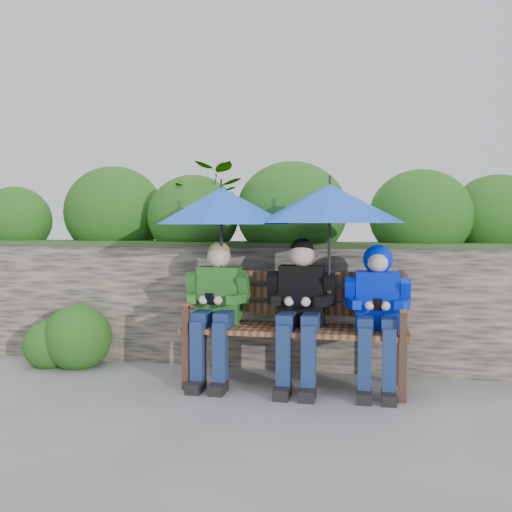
% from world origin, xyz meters
% --- Properties ---
extents(ground, '(60.00, 60.00, 0.00)m').
position_xyz_m(ground, '(0.00, 0.00, 0.00)').
color(ground, slate).
rests_on(ground, ground).
extents(garden_backdrop, '(8.00, 2.88, 1.76)m').
position_xyz_m(garden_backdrop, '(-0.01, 1.60, 0.60)').
color(garden_backdrop, '#3B3936').
rests_on(garden_backdrop, ground).
extents(park_bench, '(1.61, 0.47, 0.85)m').
position_xyz_m(park_bench, '(0.28, 0.17, 0.48)').
color(park_bench, '#402A1F').
rests_on(park_bench, ground).
extents(boy_left, '(0.47, 0.54, 1.05)m').
position_xyz_m(boy_left, '(-0.30, 0.10, 0.59)').
color(boy_left, '#2D6F2D').
rests_on(boy_left, ground).
extents(boy_middle, '(0.49, 0.57, 1.08)m').
position_xyz_m(boy_middle, '(0.32, 0.10, 0.60)').
color(boy_middle, black).
rests_on(boy_middle, ground).
extents(boy_right, '(0.45, 0.55, 1.04)m').
position_xyz_m(boy_right, '(0.87, 0.12, 0.62)').
color(boy_right, '#0419D9').
rests_on(boy_right, ground).
extents(umbrella_left, '(1.02, 1.02, 0.86)m').
position_xyz_m(umbrella_left, '(-0.27, 0.14, 1.32)').
color(umbrella_left, blue).
rests_on(umbrella_left, ground).
extents(umbrella_right, '(1.05, 1.05, 0.85)m').
position_xyz_m(umbrella_right, '(0.53, 0.12, 1.33)').
color(umbrella_right, blue).
rests_on(umbrella_right, ground).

